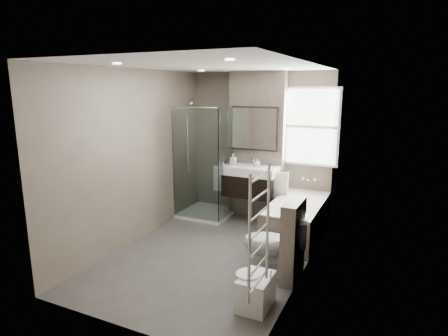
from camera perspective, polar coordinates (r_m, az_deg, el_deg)
The scene contains 15 objects.
room at distance 5.10m, azimuth -1.72°, elevation 0.59°, with size 2.70×3.90×2.70m.
vanity_pier at distance 6.71m, azimuth 5.13°, elevation 3.35°, with size 1.00×0.25×2.60m, color #62594D.
vanity at distance 6.50m, azimuth 3.98°, elevation -1.96°, with size 0.95×0.47×0.66m.
mirror_cabinet at distance 6.51m, azimuth 4.68°, elevation 6.02°, with size 0.86×0.08×0.76m.
towel_left at distance 6.70m, azimuth -0.56°, elevation -1.68°, with size 0.24×0.06×0.44m, color silver.
towel_right at distance 6.31m, azimuth 8.66°, elevation -2.69°, with size 0.24×0.06×0.44m, color silver.
shower_enclosure at distance 6.79m, azimuth -2.22°, elevation -3.49°, with size 0.90×0.90×2.00m.
bathtub at distance 6.06m, azimuth 11.04°, elevation -7.42°, with size 0.75×1.60×0.57m.
window at distance 6.51m, azimuth 13.00°, elevation 6.15°, with size 0.98×0.06×1.33m.
toilet at distance 4.84m, azimuth 7.71°, elevation -11.36°, with size 0.45×0.79×0.80m, color white.
cistern_box at distance 4.70m, azimuth 10.43°, elevation -10.85°, with size 0.19×0.55×1.00m.
bidet at distance 4.24m, azimuth 4.78°, elevation -18.14°, with size 0.39×0.45×0.47m.
towel_radiator at distance 3.26m, azimuth 5.38°, elevation -9.56°, with size 0.03×0.49×1.10m.
soap_bottle_a at distance 6.52m, azimuth 1.41°, elevation 1.34°, with size 0.09×0.09×0.19m, color white.
soap_bottle_b at distance 6.44m, azimuth 5.12°, elevation 0.85°, with size 0.10×0.10×0.13m, color white.
Camera 1 is at (2.25, -4.46, 2.33)m, focal length 30.00 mm.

